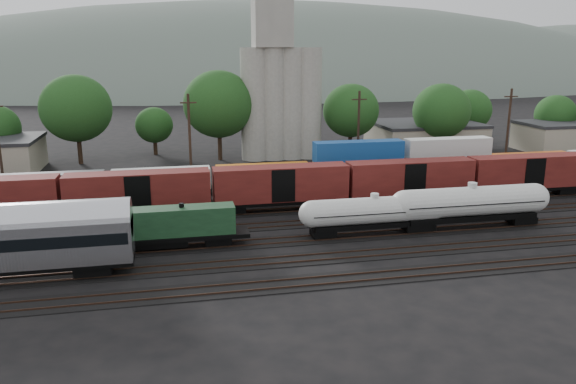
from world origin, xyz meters
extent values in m
plane|color=black|center=(0.00, 0.00, 0.00)|extent=(600.00, 600.00, 0.00)
cube|color=black|center=(0.00, -15.00, 0.04)|extent=(180.00, 3.20, 0.08)
cube|color=#382319|center=(0.00, -15.72, 0.12)|extent=(180.00, 0.08, 0.16)
cube|color=#382319|center=(0.00, -14.28, 0.12)|extent=(180.00, 0.08, 0.16)
cube|color=black|center=(0.00, -10.00, 0.04)|extent=(180.00, 3.20, 0.08)
cube|color=#382319|center=(0.00, -10.72, 0.12)|extent=(180.00, 0.08, 0.16)
cube|color=#382319|center=(0.00, -9.28, 0.12)|extent=(180.00, 0.08, 0.16)
cube|color=black|center=(0.00, -5.00, 0.04)|extent=(180.00, 3.20, 0.08)
cube|color=#382319|center=(0.00, -5.72, 0.12)|extent=(180.00, 0.08, 0.16)
cube|color=#382319|center=(0.00, -4.28, 0.12)|extent=(180.00, 0.08, 0.16)
cube|color=black|center=(0.00, 0.00, 0.04)|extent=(180.00, 3.20, 0.08)
cube|color=#382319|center=(0.00, -0.72, 0.12)|extent=(180.00, 0.08, 0.16)
cube|color=#382319|center=(0.00, 0.72, 0.12)|extent=(180.00, 0.08, 0.16)
cube|color=black|center=(0.00, 5.00, 0.04)|extent=(180.00, 3.20, 0.08)
cube|color=#382319|center=(0.00, 4.28, 0.12)|extent=(180.00, 0.08, 0.16)
cube|color=#382319|center=(0.00, 5.72, 0.12)|extent=(180.00, 0.08, 0.16)
cube|color=black|center=(0.00, 10.00, 0.04)|extent=(180.00, 3.20, 0.08)
cube|color=#382319|center=(0.00, 9.28, 0.12)|extent=(180.00, 0.08, 0.16)
cube|color=#382319|center=(0.00, 10.72, 0.12)|extent=(180.00, 0.08, 0.16)
cube|color=black|center=(0.00, 15.00, 0.04)|extent=(180.00, 3.20, 0.08)
cube|color=#382319|center=(0.00, 14.28, 0.12)|extent=(180.00, 0.08, 0.16)
cube|color=#382319|center=(0.00, 15.72, 0.12)|extent=(180.00, 0.08, 0.16)
cube|color=black|center=(-15.76, -5.00, 1.23)|extent=(15.86, 2.71, 0.37)
cube|color=black|center=(-15.76, -5.00, 0.81)|extent=(4.66, 2.05, 0.75)
cube|color=#1A3D21|center=(-13.86, -5.00, 2.67)|extent=(9.51, 2.24, 2.52)
cube|color=#1A3D21|center=(-20.52, -5.00, 2.95)|extent=(3.36, 2.71, 3.08)
cube|color=black|center=(-20.52, -5.00, 3.93)|extent=(3.45, 2.80, 0.84)
cube|color=#1A3D21|center=(-22.74, -5.00, 2.25)|extent=(1.49, 2.24, 1.68)
cylinder|color=black|center=(-13.86, -5.00, 4.07)|extent=(0.47, 0.47, 0.47)
cube|color=black|center=(-20.83, -5.00, 0.62)|extent=(2.43, 1.87, 0.65)
cube|color=black|center=(-10.68, -5.00, 0.62)|extent=(2.43, 1.87, 0.65)
cylinder|color=silver|center=(4.56, -5.00, 2.55)|extent=(12.50, 2.57, 2.57)
sphere|color=silver|center=(-1.69, -5.00, 2.55)|extent=(2.57, 2.57, 2.57)
sphere|color=silver|center=(10.81, -5.00, 2.55)|extent=(2.57, 2.57, 2.57)
cylinder|color=silver|center=(4.56, -5.00, 4.02)|extent=(0.80, 0.80, 0.44)
cube|color=black|center=(4.56, -5.00, 2.55)|extent=(12.78, 2.70, 0.07)
cube|color=black|center=(4.56, -5.00, 1.13)|extent=(12.07, 1.95, 0.44)
cube|color=black|center=(-0.55, -5.00, 0.60)|extent=(2.31, 1.78, 0.62)
cube|color=black|center=(9.67, -5.00, 0.60)|extent=(2.31, 1.78, 0.62)
cylinder|color=silver|center=(14.88, -5.00, 2.89)|extent=(14.29, 2.94, 2.94)
sphere|color=silver|center=(7.74, -5.00, 2.89)|extent=(2.94, 2.94, 2.94)
sphere|color=silver|center=(22.03, -5.00, 2.89)|extent=(2.94, 2.94, 2.94)
cylinder|color=silver|center=(14.88, -5.00, 4.56)|extent=(0.91, 0.91, 0.51)
cube|color=black|center=(14.88, -5.00, 2.89)|extent=(14.61, 3.09, 0.08)
cube|color=black|center=(14.88, -5.00, 1.27)|extent=(13.80, 2.23, 0.51)
cube|color=black|center=(9.04, -5.00, 0.66)|extent=(2.64, 2.03, 0.71)
cube|color=black|center=(20.73, -5.00, 0.66)|extent=(2.64, 2.03, 0.71)
cube|color=black|center=(-21.09, -10.00, 0.70)|extent=(2.90, 2.23, 0.78)
cube|color=black|center=(-2.02, 10.00, 1.18)|extent=(16.11, 2.60, 0.36)
cube|color=black|center=(-2.02, 10.00, 0.78)|extent=(4.48, 1.97, 0.72)
cube|color=orange|center=(-0.09, 10.00, 2.57)|extent=(9.67, 2.15, 2.42)
cube|color=orange|center=(-6.86, 10.00, 2.84)|extent=(3.22, 2.60, 2.95)
cube|color=black|center=(-6.86, 10.00, 3.78)|extent=(3.31, 2.69, 0.81)
cube|color=orange|center=(-9.11, 10.00, 2.17)|extent=(1.43, 2.15, 1.61)
cylinder|color=black|center=(-0.09, 10.00, 3.91)|extent=(0.45, 0.45, 0.45)
cube|color=black|center=(-7.18, 10.00, 0.60)|extent=(2.33, 1.79, 0.63)
cube|color=black|center=(3.13, 10.00, 0.60)|extent=(2.33, 1.79, 0.63)
cube|color=black|center=(-18.14, 5.00, 1.20)|extent=(15.00, 2.60, 0.40)
cube|color=#581815|center=(-18.14, 5.00, 3.30)|extent=(15.00, 2.90, 3.80)
cube|color=black|center=(-2.74, 5.00, 1.20)|extent=(15.00, 2.60, 0.40)
cube|color=#581815|center=(-2.74, 5.00, 3.30)|extent=(15.00, 2.90, 3.80)
cube|color=black|center=(12.66, 5.00, 1.20)|extent=(15.00, 2.60, 0.40)
cube|color=#581815|center=(12.66, 5.00, 3.30)|extent=(15.00, 2.90, 3.80)
cube|color=black|center=(28.06, 5.00, 1.20)|extent=(15.00, 2.60, 0.40)
cube|color=#581815|center=(28.06, 5.00, 3.30)|extent=(15.00, 2.90, 3.80)
cube|color=black|center=(0.00, 15.00, 0.50)|extent=(160.00, 2.60, 0.60)
cube|color=slate|center=(-28.71, 15.00, 2.10)|extent=(12.00, 2.40, 2.60)
cube|color=silver|center=(-15.91, 15.00, 2.10)|extent=(12.00, 2.40, 2.60)
cube|color=orange|center=(-3.11, 15.00, 2.10)|extent=(12.00, 2.40, 2.60)
cube|color=#5A5D5F|center=(9.69, 15.00, 2.10)|extent=(12.00, 2.40, 2.60)
cube|color=#154995|center=(9.69, 15.00, 4.70)|extent=(12.00, 2.40, 2.60)
cube|color=maroon|center=(22.49, 15.00, 2.10)|extent=(12.00, 2.40, 2.60)
cube|color=silver|center=(22.49, 15.00, 4.70)|extent=(12.00, 2.40, 2.60)
cube|color=#C45614|center=(35.29, 15.00, 2.10)|extent=(12.00, 2.40, 2.60)
cylinder|color=#9B988E|center=(-1.00, 36.00, 9.00)|extent=(4.40, 4.40, 18.00)
cylinder|color=#9B988E|center=(2.00, 36.00, 9.00)|extent=(4.40, 4.40, 18.00)
cylinder|color=#9B988E|center=(5.00, 36.00, 9.00)|extent=(4.40, 4.40, 18.00)
cylinder|color=#9B988E|center=(8.00, 36.00, 9.00)|extent=(4.40, 4.40, 18.00)
cube|color=#9B988E|center=(2.00, 36.00, 22.00)|extent=(6.00, 5.00, 8.00)
cube|color=#9E937F|center=(30.00, 38.00, 2.30)|extent=(18.00, 14.00, 4.60)
cube|color=#232326|center=(30.00, 38.00, 4.85)|extent=(18.36, 14.28, 0.50)
cube|color=#9E937F|center=(55.00, 33.00, 2.30)|extent=(16.00, 10.00, 4.60)
cube|color=#232326|center=(55.00, 33.00, 4.85)|extent=(16.32, 10.20, 0.50)
cylinder|color=black|center=(-28.75, 37.94, 2.02)|extent=(0.70, 0.70, 4.04)
ellipsoid|color=#204B1C|center=(-28.75, 37.94, 8.80)|extent=(10.96, 10.96, 10.39)
cylinder|color=black|center=(-17.24, 43.76, 1.18)|extent=(0.70, 0.70, 2.35)
ellipsoid|color=#204B1C|center=(-17.24, 43.76, 5.12)|extent=(6.38, 6.38, 6.04)
cylinder|color=black|center=(-6.72, 36.70, 2.10)|extent=(0.70, 0.70, 4.19)
ellipsoid|color=#204B1C|center=(-6.72, 36.70, 9.13)|extent=(11.38, 11.38, 10.78)
cylinder|color=black|center=(4.11, 39.16, 1.30)|extent=(0.70, 0.70, 2.59)
ellipsoid|color=#204B1C|center=(4.11, 39.16, 5.65)|extent=(7.04, 7.04, 6.67)
cylinder|color=black|center=(15.60, 36.62, 1.75)|extent=(0.70, 0.70, 3.50)
ellipsoid|color=#204B1C|center=(15.60, 36.62, 7.62)|extent=(9.49, 9.49, 8.99)
cylinder|color=black|center=(29.94, 32.09, 1.77)|extent=(0.70, 0.70, 3.53)
ellipsoid|color=#204B1C|center=(29.94, 32.09, 7.69)|extent=(9.59, 9.59, 9.08)
cylinder|color=black|center=(40.76, 42.07, 1.50)|extent=(0.70, 0.70, 3.01)
ellipsoid|color=#204B1C|center=(40.76, 42.07, 6.55)|extent=(8.17, 8.17, 7.74)
cylinder|color=black|center=(55.66, 37.41, 1.37)|extent=(0.70, 0.70, 2.74)
ellipsoid|color=#204B1C|center=(55.66, 37.41, 5.98)|extent=(7.45, 7.45, 7.05)
cylinder|color=black|center=(-12.00, 22.00, 6.00)|extent=(0.36, 0.36, 12.00)
cube|color=black|center=(-12.00, 22.00, 10.80)|extent=(2.20, 0.18, 0.18)
cylinder|color=black|center=(12.00, 22.00, 6.00)|extent=(0.36, 0.36, 12.00)
cube|color=black|center=(12.00, 22.00, 10.80)|extent=(2.20, 0.18, 0.18)
cylinder|color=black|center=(36.00, 22.00, 6.00)|extent=(0.36, 0.36, 12.00)
cube|color=black|center=(36.00, 22.00, 10.80)|extent=(2.20, 0.18, 0.18)
ellipsoid|color=#59665B|center=(40.00, 260.00, -22.75)|extent=(520.00, 286.00, 130.00)
camera|label=1|loc=(-14.42, -54.63, 17.85)|focal=35.00mm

